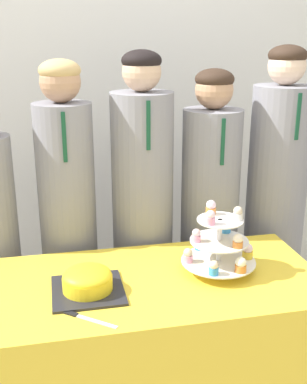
% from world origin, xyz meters
% --- Properties ---
extents(wall_back, '(9.00, 0.06, 2.70)m').
position_xyz_m(wall_back, '(0.00, 1.61, 1.35)').
color(wall_back, silver).
rests_on(wall_back, ground_plane).
extents(table, '(1.35, 0.67, 0.73)m').
position_xyz_m(table, '(0.00, 0.34, 0.37)').
color(table, yellow).
rests_on(table, ground_plane).
extents(round_cake, '(0.27, 0.27, 0.10)m').
position_xyz_m(round_cake, '(-0.28, 0.30, 0.78)').
color(round_cake, '#232328').
rests_on(round_cake, table).
extents(cake_knife, '(0.19, 0.16, 0.01)m').
position_xyz_m(cake_knife, '(-0.33, 0.13, 0.73)').
color(cake_knife, silver).
rests_on(cake_knife, table).
extents(cupcake_stand, '(0.31, 0.31, 0.29)m').
position_xyz_m(cupcake_stand, '(0.27, 0.36, 0.86)').
color(cupcake_stand, silver).
rests_on(cupcake_stand, table).
extents(student_1, '(0.27, 0.28, 1.58)m').
position_xyz_m(student_1, '(-0.33, 0.86, 0.76)').
color(student_1, gray).
rests_on(student_1, ground_plane).
extents(student_2, '(0.30, 0.31, 1.61)m').
position_xyz_m(student_2, '(0.04, 0.86, 0.77)').
color(student_2, gray).
rests_on(student_2, ground_plane).
extents(student_3, '(0.30, 0.30, 1.53)m').
position_xyz_m(student_3, '(0.39, 0.86, 0.73)').
color(student_3, gray).
rests_on(student_3, ground_plane).
extents(student_4, '(0.31, 0.31, 1.63)m').
position_xyz_m(student_4, '(0.76, 0.86, 0.77)').
color(student_4, gray).
rests_on(student_4, ground_plane).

